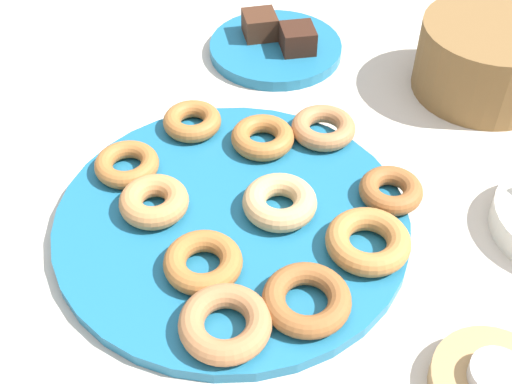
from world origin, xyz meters
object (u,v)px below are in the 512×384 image
object	(u,v)px
donut_0	(307,300)
basket	(488,59)
donut_6	(203,262)
donut_10	(263,137)
donut_3	(127,164)
donut_plate	(232,221)
donut_7	(323,128)
donut_1	(154,202)
donut_9	(225,323)
donut_4	(280,202)
brownie_near	(260,25)
donut_8	(391,190)
cake_plate	(276,48)
tealight	(498,375)
brownie_far	(298,39)
donut_5	(194,121)
donut_2	(368,241)

from	to	relation	value
donut_0	basket	bearing A→B (deg)	126.15
donut_6	donut_10	size ratio (longest dim) A/B	1.05
donut_3	donut_10	size ratio (longest dim) A/B	0.98
donut_plate	donut_7	size ratio (longest dim) A/B	4.92
donut_1	donut_9	size ratio (longest dim) A/B	0.87
donut_0	donut_4	distance (m)	0.14
donut_4	donut_6	world-z (taller)	donut_4
donut_3	basket	bearing A→B (deg)	92.55
donut_0	donut_3	bearing A→B (deg)	-153.42
donut_9	basket	bearing A→B (deg)	120.95
donut_9	basket	size ratio (longest dim) A/B	0.47
donut_3	brownie_near	xyz separation A→B (m)	(-0.24, 0.26, 0.01)
donut_8	donut_7	bearing A→B (deg)	-167.66
cake_plate	tealight	distance (m)	0.61
brownie_near	basket	world-z (taller)	basket
donut_0	donut_9	distance (m)	0.09
donut_plate	donut_0	world-z (taller)	donut_0
donut_6	donut_8	xyz separation A→B (m)	(-0.03, 0.24, -0.00)
tealight	donut_plate	bearing A→B (deg)	-149.59
donut_3	brownie_far	bearing A→B (deg)	121.64
donut_8	donut_9	size ratio (longest dim) A/B	0.81
brownie_near	brownie_far	bearing A→B (deg)	36.03
donut_1	donut_6	bearing A→B (deg)	15.43
donut_plate	basket	xyz separation A→B (m)	(-0.14, 0.43, 0.04)
brownie_far	brownie_near	bearing A→B (deg)	-143.97
donut_9	brownie_far	xyz separation A→B (m)	(-0.45, 0.26, 0.01)
donut_5	donut_9	distance (m)	0.33
donut_1	brownie_near	world-z (taller)	brownie_near
donut_8	tealight	bearing A→B (deg)	-4.66
basket	donut_0	bearing A→B (deg)	-53.85
donut_plate	brownie_near	world-z (taller)	brownie_near
donut_0	donut_4	bearing A→B (deg)	170.72
donut_8	donut_9	distance (m)	0.27
donut_plate	donut_2	xyz separation A→B (m)	(0.10, 0.13, 0.02)
cake_plate	donut_4	bearing A→B (deg)	-19.68
donut_2	donut_6	xyz separation A→B (m)	(-0.03, -0.18, -0.00)
donut_2	brownie_near	distance (m)	0.46
donut_2	donut_8	bearing A→B (deg)	136.47
donut_0	donut_10	world-z (taller)	same
donut_5	donut_9	size ratio (longest dim) A/B	0.83
donut_0	donut_10	distance (m)	0.26
donut_plate	donut_2	world-z (taller)	donut_2
donut_3	donut_5	world-z (taller)	same
donut_4	brownie_far	distance (m)	0.34
donut_plate	donut_5	distance (m)	0.17
tealight	cake_plate	bearing A→B (deg)	179.18
donut_6	brownie_near	world-z (taller)	brownie_near
donut_4	donut_plate	bearing A→B (deg)	-99.73
tealight	donut_9	bearing A→B (deg)	-121.79
donut_1	donut_6	size ratio (longest dim) A/B	0.95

